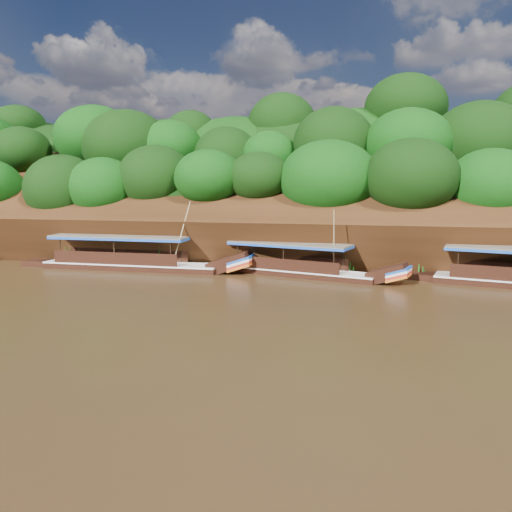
{
  "coord_description": "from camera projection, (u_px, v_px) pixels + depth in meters",
  "views": [
    {
      "loc": [
        3.29,
        -26.75,
        6.5
      ],
      "look_at": [
        -4.55,
        7.0,
        1.52
      ],
      "focal_mm": 35.0,
      "sensor_mm": 36.0,
      "label": 1
    }
  ],
  "objects": [
    {
      "name": "ground",
      "position": [
        308.0,
        303.0,
        27.45
      ],
      "size": [
        160.0,
        160.0,
        0.0
      ],
      "primitive_type": "plane",
      "color": "black",
      "rests_on": "ground"
    },
    {
      "name": "reeds",
      "position": [
        286.0,
        260.0,
        37.16
      ],
      "size": [
        50.3,
        2.45,
        2.29
      ],
      "color": "#226519",
      "rests_on": "ground"
    },
    {
      "name": "boat_1",
      "position": [
        307.0,
        269.0,
        35.49
      ],
      "size": [
        13.58,
        5.29,
        5.29
      ],
      "rotation": [
        0.0,
        0.0,
        -0.26
      ],
      "color": "black",
      "rests_on": "ground"
    },
    {
      "name": "riverbank",
      "position": [
        337.0,
        232.0,
        49.1
      ],
      "size": [
        120.0,
        30.06,
        19.4
      ],
      "color": "black",
      "rests_on": "ground"
    },
    {
      "name": "boat_2",
      "position": [
        142.0,
        262.0,
        38.32
      ],
      "size": [
        16.57,
        2.7,
        5.75
      ],
      "rotation": [
        0.0,
        0.0,
        0.0
      ],
      "color": "black",
      "rests_on": "ground"
    }
  ]
}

